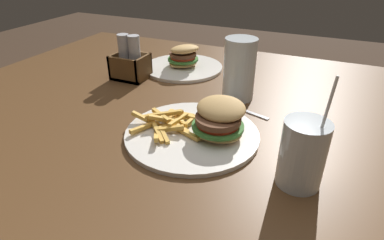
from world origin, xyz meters
The scene contains 7 objects.
dining_table centered at (0.00, 0.00, 0.62)m, with size 1.40×1.23×0.74m.
meal_plate_near centered at (0.10, -0.06, 0.76)m, with size 0.30×0.30×0.09m.
beer_glass centered at (0.11, 0.17, 0.81)m, with size 0.09×0.09×0.17m.
juice_glass centered at (0.32, -0.13, 0.79)m, with size 0.08×0.08×0.21m.
spoon centered at (0.11, 0.11, 0.74)m, with size 0.15×0.07×0.01m.
meal_plate_far centered at (-0.12, 0.32, 0.76)m, with size 0.27×0.27×0.09m.
condiment_caddy centered at (-0.24, 0.17, 0.79)m, with size 0.11×0.09×0.14m.
Camera 1 is at (0.33, -0.62, 1.12)m, focal length 30.00 mm.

